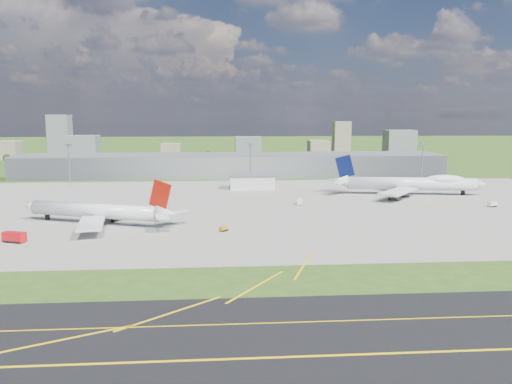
{
  "coord_description": "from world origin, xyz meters",
  "views": [
    {
      "loc": [
        -9.12,
        -193.21,
        42.93
      ],
      "look_at": [
        7.11,
        27.23,
        9.0
      ],
      "focal_mm": 35.0,
      "sensor_mm": 36.0,
      "label": 1
    }
  ],
  "objects": [
    {
      "name": "apron",
      "position": [
        10.0,
        40.0,
        0.04
      ],
      "size": [
        360.0,
        190.0,
        0.08
      ],
      "primitive_type": "cube",
      "color": "gray",
      "rests_on": "ground"
    },
    {
      "name": "van_white_near",
      "position": [
        29.7,
        43.38,
        1.38
      ],
      "size": [
        3.39,
        5.79,
        2.74
      ],
      "rotation": [
        0.0,
        0.0,
        1.38
      ],
      "color": "white",
      "rests_on": "ground"
    },
    {
      "name": "tree_far_e",
      "position": [
        160.0,
        285.0,
        4.53
      ],
      "size": [
        6.3,
        6.3,
        7.7
      ],
      "color": "#382314",
      "rests_on": "ground"
    },
    {
      "name": "tug_yellow",
      "position": [
        -7.82,
        -10.4,
        0.87
      ],
      "size": [
        3.7,
        3.5,
        1.65
      ],
      "rotation": [
        0.0,
        0.0,
        0.68
      ],
      "color": "#CA7F0B",
      "rests_on": "ground"
    },
    {
      "name": "taxiway",
      "position": [
        0.0,
        -110.0,
        0.03
      ],
      "size": [
        1400.0,
        60.0,
        0.06
      ],
      "primitive_type": "cube",
      "color": "black",
      "rests_on": "ground"
    },
    {
      "name": "bldg_far_w",
      "position": [
        -220.0,
        320.0,
        9.0
      ],
      "size": [
        24.0,
        20.0,
        18.0
      ],
      "primitive_type": "cube",
      "color": "gray",
      "rests_on": "ground"
    },
    {
      "name": "tree_c",
      "position": [
        -20.0,
        280.0,
        5.84
      ],
      "size": [
        8.1,
        8.1,
        9.9
      ],
      "color": "#382314",
      "rests_on": "ground"
    },
    {
      "name": "airliner_red_twin",
      "position": [
        -56.99,
        5.82,
        5.05
      ],
      "size": [
        66.48,
        50.39,
        18.96
      ],
      "rotation": [
        0.0,
        0.0,
        2.78
      ],
      "color": "silver",
      "rests_on": "ground"
    },
    {
      "name": "bldg_e",
      "position": [
        180.0,
        320.0,
        14.0
      ],
      "size": [
        30.0,
        22.0,
        28.0
      ],
      "primitive_type": "cube",
      "color": "slate",
      "rests_on": "ground"
    },
    {
      "name": "mast_center",
      "position": [
        10.0,
        115.0,
        17.71
      ],
      "size": [
        3.5,
        2.0,
        25.9
      ],
      "color": "gray",
      "rests_on": "ground"
    },
    {
      "name": "tree_far_w",
      "position": [
        -200.0,
        270.0,
        5.18
      ],
      "size": [
        7.2,
        7.2,
        8.8
      ],
      "color": "#382314",
      "rests_on": "ground"
    },
    {
      "name": "ops_building",
      "position": [
        10.0,
        100.0,
        4.0
      ],
      "size": [
        26.0,
        16.0,
        8.0
      ],
      "primitive_type": "cube",
      "color": "silver",
      "rests_on": "ground"
    },
    {
      "name": "mast_west",
      "position": [
        -100.0,
        115.0,
        17.71
      ],
      "size": [
        3.5,
        2.0,
        25.9
      ],
      "color": "gray",
      "rests_on": "ground"
    },
    {
      "name": "bldg_cw",
      "position": [
        -60.0,
        340.0,
        7.0
      ],
      "size": [
        20.0,
        18.0,
        14.0
      ],
      "primitive_type": "cube",
      "color": "gray",
      "rests_on": "ground"
    },
    {
      "name": "ground",
      "position": [
        0.0,
        150.0,
        0.0
      ],
      "size": [
        1400.0,
        1400.0,
        0.0
      ],
      "primitive_type": "plane",
      "color": "#2F4A17",
      "rests_on": "ground"
    },
    {
      "name": "van_white_far",
      "position": [
        119.93,
        30.76,
        1.24
      ],
      "size": [
        5.2,
        3.88,
        2.45
      ],
      "rotation": [
        0.0,
        0.0,
        0.4
      ],
      "color": "white",
      "rests_on": "ground"
    },
    {
      "name": "bldg_tall_e",
      "position": [
        140.0,
        410.0,
        18.0
      ],
      "size": [
        20.0,
        18.0,
        36.0
      ],
      "primitive_type": "cube",
      "color": "gray",
      "rests_on": "ground"
    },
    {
      "name": "terminal",
      "position": [
        0.0,
        165.0,
        7.5
      ],
      "size": [
        300.0,
        42.0,
        15.0
      ],
      "primitive_type": "cube",
      "color": "gray",
      "rests_on": "ground"
    },
    {
      "name": "bldg_c",
      "position": [
        20.0,
        310.0,
        11.0
      ],
      "size": [
        26.0,
        20.0,
        22.0
      ],
      "primitive_type": "cube",
      "color": "slate",
      "rests_on": "ground"
    },
    {
      "name": "bldg_tall_w",
      "position": [
        -180.0,
        360.0,
        22.0
      ],
      "size": [
        22.0,
        20.0,
        44.0
      ],
      "primitive_type": "cube",
      "color": "slate",
      "rests_on": "ground"
    },
    {
      "name": "tree_e",
      "position": [
        70.0,
        275.0,
        5.51
      ],
      "size": [
        7.65,
        7.65,
        9.35
      ],
      "color": "#382314",
      "rests_on": "ground"
    },
    {
      "name": "tree_w",
      "position": [
        -110.0,
        265.0,
        4.86
      ],
      "size": [
        6.75,
        6.75,
        8.25
      ],
      "color": "#382314",
      "rests_on": "ground"
    },
    {
      "name": "fire_truck",
      "position": [
        -79.3,
        -21.9,
        1.78
      ],
      "size": [
        8.63,
        5.72,
        3.58
      ],
      "rotation": [
        0.0,
        0.0,
        -0.37
      ],
      "color": "red",
      "rests_on": "ground"
    },
    {
      "name": "bldg_w",
      "position": [
        -140.0,
        300.0,
        12.0
      ],
      "size": [
        28.0,
        22.0,
        24.0
      ],
      "primitive_type": "cube",
      "color": "slate",
      "rests_on": "ground"
    },
    {
      "name": "mast_east",
      "position": [
        120.0,
        115.0,
        17.71
      ],
      "size": [
        3.5,
        2.0,
        25.9
      ],
      "color": "gray",
      "rests_on": "ground"
    },
    {
      "name": "airliner_blue_quad",
      "position": [
        95.43,
        70.11,
        6.05
      ],
      "size": [
        83.06,
        64.44,
        21.76
      ],
      "rotation": [
        0.0,
        0.0,
        -0.17
      ],
      "color": "silver",
      "rests_on": "ground"
    },
    {
      "name": "bldg_ce",
      "position": [
        100.0,
        350.0,
        8.0
      ],
      "size": [
        22.0,
        24.0,
        16.0
      ],
      "primitive_type": "cube",
      "color": "gray",
      "rests_on": "ground"
    }
  ]
}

